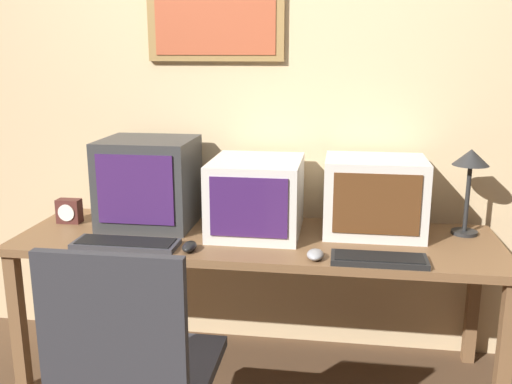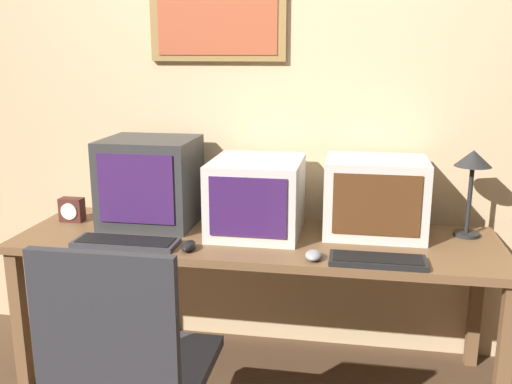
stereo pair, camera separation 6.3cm
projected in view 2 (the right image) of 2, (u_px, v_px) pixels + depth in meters
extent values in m
cube|color=#D1B284|center=(270.00, 97.00, 2.83)|extent=(8.00, 0.05, 2.60)
cube|color=olive|center=(217.00, 15.00, 2.74)|extent=(0.67, 0.02, 0.43)
cube|color=#AD4C2D|center=(217.00, 15.00, 2.73)|extent=(0.59, 0.01, 0.37)
cube|color=brown|center=(256.00, 240.00, 2.60)|extent=(2.18, 0.66, 0.04)
cube|color=brown|center=(20.00, 321.00, 2.59)|extent=(0.06, 0.06, 0.67)
cube|color=brown|center=(504.00, 363.00, 2.24)|extent=(0.06, 0.06, 0.67)
cube|color=brown|center=(79.00, 274.00, 3.13)|extent=(0.06, 0.06, 0.67)
cube|color=brown|center=(476.00, 302.00, 2.78)|extent=(0.06, 0.06, 0.67)
cube|color=#333333|center=(151.00, 182.00, 2.75)|extent=(0.43, 0.38, 0.42)
cube|color=#3D1E56|center=(136.00, 189.00, 2.56)|extent=(0.36, 0.01, 0.32)
cube|color=beige|center=(257.00, 196.00, 2.63)|extent=(0.41, 0.45, 0.34)
cube|color=#3D1E56|center=(248.00, 208.00, 2.41)|extent=(0.33, 0.01, 0.26)
cube|color=beige|center=(375.00, 197.00, 2.60)|extent=(0.45, 0.34, 0.35)
cube|color=#563319|center=(376.00, 205.00, 2.43)|extent=(0.37, 0.01, 0.27)
cube|color=#333338|center=(126.00, 243.00, 2.48)|extent=(0.46, 0.16, 0.02)
cube|color=black|center=(126.00, 240.00, 2.47)|extent=(0.42, 0.13, 0.00)
cube|color=black|center=(377.00, 261.00, 2.26)|extent=(0.38, 0.15, 0.02)
cube|color=black|center=(378.00, 258.00, 2.26)|extent=(0.35, 0.12, 0.00)
ellipsoid|color=black|center=(188.00, 246.00, 2.41)|extent=(0.06, 0.11, 0.04)
ellipsoid|color=gray|center=(314.00, 255.00, 2.30)|extent=(0.07, 0.11, 0.04)
cube|color=#4C231E|center=(72.00, 210.00, 2.82)|extent=(0.11, 0.06, 0.12)
cylinder|color=white|center=(69.00, 212.00, 2.78)|extent=(0.08, 0.01, 0.08)
cylinder|color=black|center=(466.00, 234.00, 2.60)|extent=(0.12, 0.12, 0.02)
cylinder|color=black|center=(470.00, 199.00, 2.56)|extent=(0.02, 0.02, 0.32)
cone|color=black|center=(473.00, 158.00, 2.52)|extent=(0.16, 0.16, 0.07)
cube|color=#2D2D33|center=(138.00, 369.00, 1.95)|extent=(0.49, 0.49, 0.04)
cube|color=#2D2D33|center=(104.00, 330.00, 1.67)|extent=(0.45, 0.04, 0.49)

